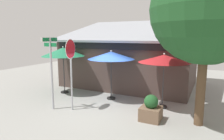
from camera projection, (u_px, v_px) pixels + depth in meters
name	position (u px, v px, depth m)	size (l,w,h in m)	color
ground_plane	(105.00, 111.00, 8.86)	(28.00, 28.00, 0.10)	gray
cafe_building	(131.00, 60.00, 13.53)	(8.42, 6.06, 4.41)	#473833
street_sign_post	(51.00, 67.00, 8.69)	(0.76, 0.82, 3.18)	#A8AAB2
stop_sign	(71.00, 60.00, 8.56)	(0.16, 0.83, 3.11)	#A8AAB2
patio_umbrella_forest_green_left	(63.00, 52.00, 11.22)	(2.39, 2.39, 2.67)	black
patio_umbrella_royal_blue_center	(111.00, 56.00, 10.07)	(2.36, 2.36, 2.53)	black
patio_umbrella_crimson_right	(164.00, 59.00, 8.82)	(2.26, 2.26, 2.49)	black
shade_tree	(214.00, 11.00, 6.55)	(4.21, 3.81, 6.04)	brown
sidewalk_planter	(151.00, 110.00, 7.75)	(0.78, 0.78, 1.01)	brown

